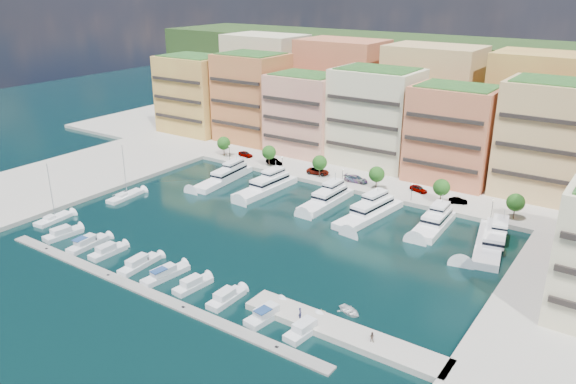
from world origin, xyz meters
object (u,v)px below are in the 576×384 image
at_px(cruiser_0, 63,234).
at_px(cruiser_8, 305,330).
at_px(yacht_3, 328,199).
at_px(tree_0, 224,143).
at_px(yacht_2, 267,186).
at_px(car_1, 274,162).
at_px(tree_5, 516,202).
at_px(car_2, 318,171).
at_px(cruiser_3, 139,264).
at_px(cruiser_4, 165,275).
at_px(person_1, 372,337).
at_px(yacht_6, 491,240).
at_px(sailboat_0, 53,220).
at_px(tree_3, 377,174).
at_px(cruiser_1, 87,244).
at_px(lamppost_1, 282,162).
at_px(car_0, 245,154).
at_px(lamppost_0, 229,151).
at_px(lamppost_2, 343,174).
at_px(yacht_5, 434,222).
at_px(tree_2, 320,163).
at_px(tender_2, 350,311).
at_px(lamppost_3, 412,189).
at_px(tree_1, 269,152).
at_px(car_4, 419,189).
at_px(cruiser_5, 193,285).
at_px(cruiser_2, 108,252).
at_px(sailboat_1, 125,197).
at_px(person_0, 300,313).
at_px(cruiser_6, 226,299).
at_px(cruiser_7, 267,315).
at_px(yacht_4, 370,212).
at_px(car_3, 356,179).
at_px(lamppost_4, 492,206).
at_px(tree_4, 441,187).
at_px(car_5, 458,201).
at_px(tender_1, 322,311).

height_order(cruiser_0, cruiser_8, same).
bearing_deg(yacht_3, tree_0, 163.32).
xyz_separation_m(yacht_2, car_1, (-8.79, 14.91, 0.61)).
relative_size(tree_5, car_2, 0.97).
xyz_separation_m(cruiser_3, cruiser_4, (6.62, -0.03, 0.02)).
relative_size(cruiser_4, person_1, 5.95).
relative_size(yacht_6, sailboat_0, 1.57).
bearing_deg(tree_3, cruiser_1, -119.46).
relative_size(lamppost_1, car_0, 0.90).
xyz_separation_m(lamppost_0, person_1, (70.74, -53.43, -2.05)).
distance_m(lamppost_2, car_2, 10.24).
distance_m(yacht_5, car_2, 38.74).
bearing_deg(person_1, cruiser_0, -2.68).
xyz_separation_m(tree_2, yacht_2, (-6.62, -13.45, -3.53)).
relative_size(tree_3, tender_2, 1.39).
xyz_separation_m(lamppost_3, car_0, (-52.45, 5.14, -2.03)).
distance_m(tree_1, car_4, 41.49).
xyz_separation_m(cruiser_1, cruiser_5, (27.68, 0.04, -0.02)).
xyz_separation_m(tree_1, lamppost_1, (6.00, -2.30, -0.92)).
bearing_deg(cruiser_2, car_4, 59.83).
distance_m(sailboat_1, person_0, 65.84).
relative_size(tree_5, cruiser_6, 0.78).
bearing_deg(tree_3, cruiser_7, -79.90).
bearing_deg(car_0, tender_2, -123.07).
height_order(yacht_6, car_1, yacht_6).
xyz_separation_m(yacht_4, cruiser_1, (-38.40, -44.17, -0.52)).
bearing_deg(car_3, cruiser_5, 174.11).
distance_m(lamppost_3, yacht_6, 24.26).
relative_size(lamppost_4, yacht_3, 0.24).
relative_size(cruiser_6, car_3, 1.23).
relative_size(tree_4, lamppost_3, 1.35).
height_order(tree_2, cruiser_2, tree_2).
bearing_deg(lamppost_0, tree_4, 2.20).
distance_m(cruiser_7, person_0, 5.46).
height_order(tree_1, lamppost_3, tree_1).
height_order(lamppost_4, yacht_3, yacht_3).
xyz_separation_m(tree_1, cruiser_8, (49.22, -58.08, -4.20)).
xyz_separation_m(tree_5, sailboat_1, (-79.23, -36.67, -4.44)).
height_order(tree_0, sailboat_1, sailboat_1).
relative_size(car_5, person_0, 2.13).
bearing_deg(tender_2, lamppost_1, 65.06).
distance_m(lamppost_3, cruiser_4, 59.94).
bearing_deg(tree_4, tender_1, -89.49).
relative_size(car_0, person_1, 2.98).
bearing_deg(car_4, tree_1, 115.64).
bearing_deg(car_3, car_4, -88.06).
xyz_separation_m(yacht_2, cruiser_0, (-18.07, -44.63, -0.66)).
bearing_deg(tree_0, tree_2, 0.00).
bearing_deg(cruiser_2, car_1, 94.34).
xyz_separation_m(tree_1, tree_5, (64.00, 0.00, 0.00)).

